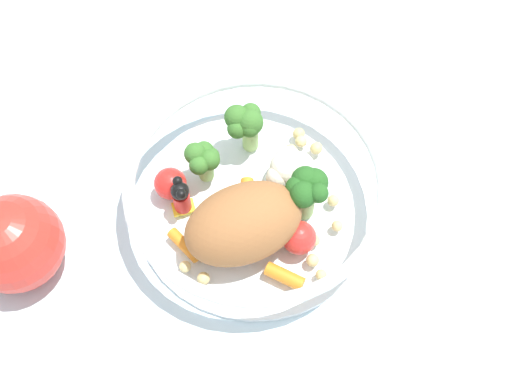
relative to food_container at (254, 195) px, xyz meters
The scene contains 3 objects.
ground_plane 0.03m from the food_container, 54.77° to the left, with size 2.40×2.40×0.00m, color silver.
food_container is the anchor object (origin of this frame).
loose_apple 0.19m from the food_container, 17.21° to the left, with size 0.08×0.08×0.09m.
Camera 1 is at (-0.02, 0.24, 0.48)m, focal length 43.71 mm.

